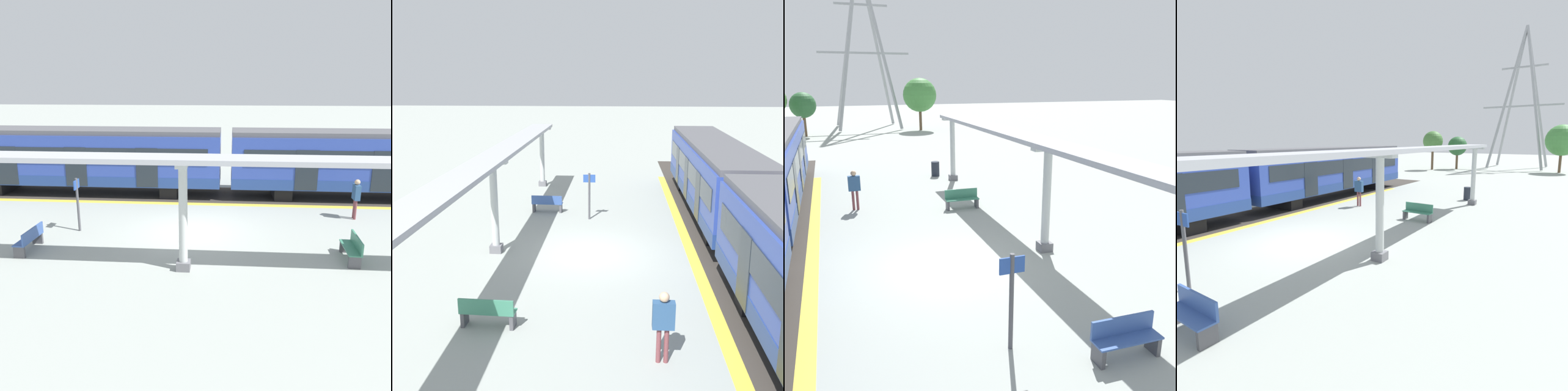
{
  "view_description": "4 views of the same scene",
  "coord_description": "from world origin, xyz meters",
  "views": [
    {
      "loc": [
        15.93,
        1.47,
        5.94
      ],
      "look_at": [
        -0.04,
        0.21,
        1.5
      ],
      "focal_mm": 38.27,
      "sensor_mm": 36.0,
      "label": 1
    },
    {
      "loc": [
        -1.04,
        17.45,
        6.62
      ],
      "look_at": [
        0.15,
        -0.86,
        2.05
      ],
      "focal_mm": 44.82,
      "sensor_mm": 36.0,
      "label": 2
    },
    {
      "loc": [
        -2.98,
        -11.82,
        5.62
      ],
      "look_at": [
        1.28,
        0.14,
        2.14
      ],
      "focal_mm": 38.95,
      "sensor_mm": 36.0,
      "label": 3
    },
    {
      "loc": [
        8.95,
        -8.75,
        4.01
      ],
      "look_at": [
        1.45,
        3.03,
        1.59
      ],
      "focal_mm": 29.6,
      "sensor_mm": 36.0,
      "label": 4
    }
  ],
  "objects": [
    {
      "name": "tactile_edge_strip",
      "position": [
        -3.84,
        0.0,
        0.0
      ],
      "size": [
        0.41,
        29.09,
        0.01
      ],
      "primitive_type": "cube",
      "color": "gold",
      "rests_on": "ground"
    },
    {
      "name": "trackbed",
      "position": [
        -5.65,
        0.0,
        0.0
      ],
      "size": [
        3.2,
        41.09,
        0.01
      ],
      "primitive_type": "cube",
      "color": "#38332D",
      "rests_on": "ground"
    },
    {
      "name": "bench_near_end",
      "position": [
        2.46,
        -5.55,
        0.44
      ],
      "size": [
        1.51,
        0.48,
        0.86
      ],
      "color": "#37569B",
      "rests_on": "ground"
    },
    {
      "name": "train_near_carriage",
      "position": [
        -5.64,
        -6.24,
        1.83
      ],
      "size": [
        2.65,
        14.64,
        3.48
      ],
      "color": "#2B439E",
      "rests_on": "ground"
    },
    {
      "name": "ground_plane",
      "position": [
        0.0,
        0.0,
        0.0
      ],
      "size": [
        176.0,
        176.0,
        0.0
      ],
      "primitive_type": "plane",
      "color": "#979E97"
    },
    {
      "name": "canopy_beam",
      "position": [
        3.6,
        -0.04,
        3.64
      ],
      "size": [
        1.2,
        23.43,
        0.16
      ],
      "primitive_type": "cube",
      "color": "#A8AAB2",
      "rests_on": "canopy_pillar_nearest"
    },
    {
      "name": "canopy_pillar_second",
      "position": [
        3.6,
        0.11,
        1.81
      ],
      "size": [
        1.1,
        0.44,
        3.56
      ],
      "color": "slate",
      "rests_on": "ground"
    },
    {
      "name": "platform_info_sign",
      "position": [
        0.32,
        -4.51,
        1.33
      ],
      "size": [
        0.56,
        0.1,
        2.2
      ],
      "color": "#4C4C51",
      "rests_on": "ground"
    },
    {
      "name": "canopy_pillar_nearest",
      "position": [
        3.6,
        -11.35,
        1.81
      ],
      "size": [
        1.1,
        0.44,
        3.56
      ],
      "color": "slate",
      "rests_on": "ground"
    },
    {
      "name": "passenger_waiting_near_edge",
      "position": [
        -2.12,
        7.11,
        1.12
      ],
      "size": [
        0.52,
        0.24,
        1.79
      ],
      "color": "brown",
      "rests_on": "ground"
    },
    {
      "name": "bench_mid_platform",
      "position": [
        2.41,
        5.77,
        0.44
      ],
      "size": [
        1.52,
        0.5,
        0.86
      ],
      "color": "#3A7E61",
      "rests_on": "ground"
    }
  ]
}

